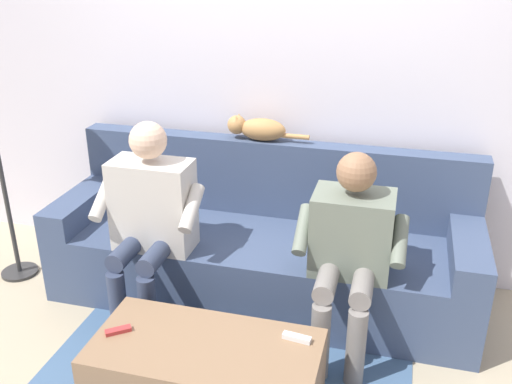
# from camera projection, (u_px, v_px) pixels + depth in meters

# --- Properties ---
(ground_plane) EXTENTS (8.00, 8.00, 0.00)m
(ground_plane) POSITION_uv_depth(u_px,v_px,m) (230.00, 363.00, 3.08)
(ground_plane) COLOR tan
(back_wall) EXTENTS (5.15, 0.06, 2.47)m
(back_wall) POSITION_uv_depth(u_px,v_px,m) (282.00, 87.00, 3.63)
(back_wall) COLOR silver
(back_wall) RESTS_ON ground
(couch) EXTENTS (2.58, 0.81, 0.93)m
(couch) POSITION_uv_depth(u_px,v_px,m) (263.00, 250.00, 3.60)
(couch) COLOR #3D4C6B
(couch) RESTS_ON ground
(coffee_table) EXTENTS (1.05, 0.53, 0.39)m
(coffee_table) POSITION_uv_depth(u_px,v_px,m) (206.00, 379.00, 2.69)
(coffee_table) COLOR #8C6B4C
(coffee_table) RESTS_ON ground
(person_left_seated) EXTENTS (0.57, 0.58, 1.11)m
(person_left_seated) POSITION_uv_depth(u_px,v_px,m) (350.00, 242.00, 3.00)
(person_left_seated) COLOR slate
(person_left_seated) RESTS_ON ground
(person_right_seated) EXTENTS (0.61, 0.52, 1.19)m
(person_right_seated) POSITION_uv_depth(u_px,v_px,m) (150.00, 213.00, 3.24)
(person_right_seated) COLOR beige
(person_right_seated) RESTS_ON ground
(cat_on_backrest) EXTENTS (0.53, 0.14, 0.15)m
(cat_on_backrest) POSITION_uv_depth(u_px,v_px,m) (257.00, 128.00, 3.59)
(cat_on_backrest) COLOR #B7844C
(cat_on_backrest) RESTS_ON couch
(remote_white) EXTENTS (0.14, 0.05, 0.03)m
(remote_white) POSITION_uv_depth(u_px,v_px,m) (297.00, 338.00, 2.64)
(remote_white) COLOR white
(remote_white) RESTS_ON coffee_table
(remote_red) EXTENTS (0.12, 0.10, 0.02)m
(remote_red) POSITION_uv_depth(u_px,v_px,m) (118.00, 330.00, 2.69)
(remote_red) COLOR #B73333
(remote_red) RESTS_ON coffee_table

